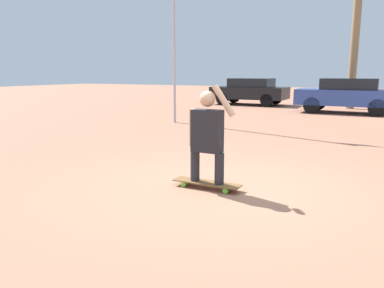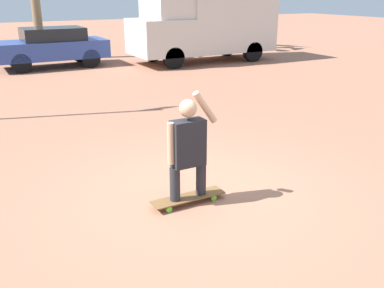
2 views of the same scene
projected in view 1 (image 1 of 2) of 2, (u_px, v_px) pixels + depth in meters
name	position (u px, v px, depth m)	size (l,w,h in m)	color
ground_plane	(230.00, 188.00, 5.68)	(80.00, 80.00, 0.00)	#A36B51
skateboard	(207.00, 183.00, 5.64)	(1.05, 0.26, 0.10)	brown
person_skateboarder	(207.00, 132.00, 5.50)	(0.73, 0.23, 1.47)	#28282D
parked_car_blue	(347.00, 95.00, 15.98)	(4.05, 1.85, 1.48)	black
parked_car_black	(250.00, 91.00, 20.20)	(3.95, 1.95, 1.41)	black
flagpole	(176.00, 9.00, 12.40)	(0.94, 0.12, 6.76)	#B7B7BC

